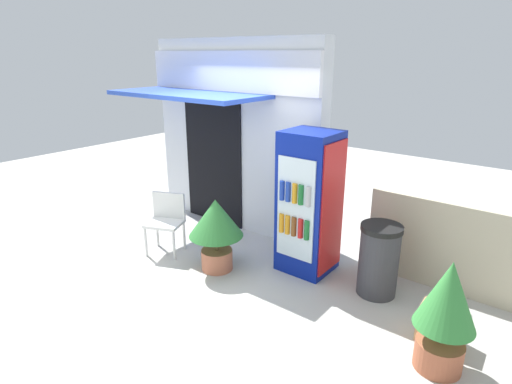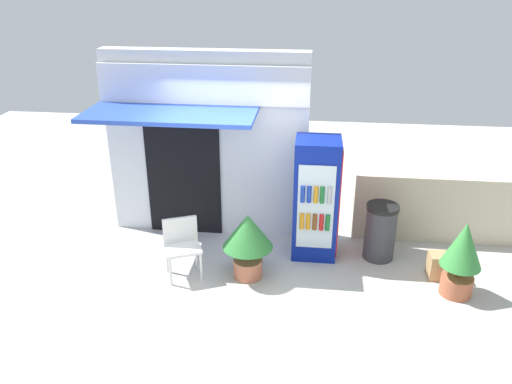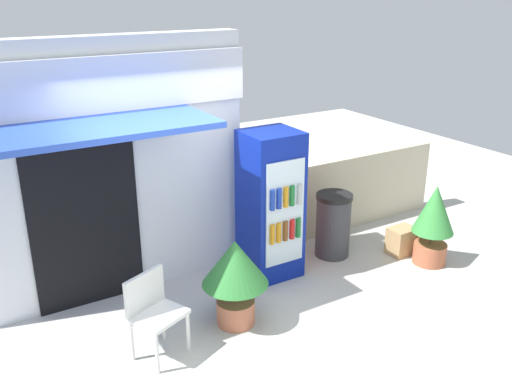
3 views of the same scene
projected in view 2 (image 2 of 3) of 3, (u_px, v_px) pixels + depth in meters
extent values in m
plane|color=beige|center=(238.00, 283.00, 7.03)|extent=(16.00, 16.00, 0.00)
cube|color=silver|center=(208.00, 145.00, 7.89)|extent=(3.08, 0.26, 2.88)
cube|color=white|center=(202.00, 85.00, 7.33)|extent=(3.08, 0.08, 0.56)
cube|color=blue|center=(170.00, 114.00, 7.07)|extent=(2.39, 1.03, 0.06)
cube|color=black|center=(183.00, 173.00, 7.96)|extent=(1.16, 0.03, 2.05)
cube|color=navy|center=(316.00, 198.00, 7.40)|extent=(0.63, 0.60, 1.80)
cube|color=silver|center=(316.00, 208.00, 7.12)|extent=(0.51, 0.02, 1.26)
cube|color=red|center=(339.00, 200.00, 7.37)|extent=(0.02, 0.54, 1.62)
cylinder|color=orange|center=(302.00, 221.00, 7.21)|extent=(0.06, 0.06, 0.24)
cylinder|color=orange|center=(308.00, 221.00, 7.20)|extent=(0.06, 0.06, 0.24)
cylinder|color=brown|center=(315.00, 222.00, 7.19)|extent=(0.06, 0.06, 0.24)
cylinder|color=red|center=(321.00, 222.00, 7.18)|extent=(0.06, 0.06, 0.24)
cylinder|color=#196B2D|center=(328.00, 222.00, 7.17)|extent=(0.06, 0.06, 0.24)
cylinder|color=#1938A5|center=(303.00, 194.00, 7.04)|extent=(0.06, 0.06, 0.24)
cylinder|color=#1938A5|center=(309.00, 194.00, 7.03)|extent=(0.06, 0.06, 0.24)
cylinder|color=orange|center=(316.00, 195.00, 7.02)|extent=(0.06, 0.06, 0.24)
cylinder|color=#196B2D|center=(322.00, 195.00, 7.01)|extent=(0.06, 0.06, 0.24)
cylinder|color=#B2B2B7|center=(330.00, 195.00, 7.00)|extent=(0.06, 0.06, 0.24)
cylinder|color=silver|center=(171.00, 272.00, 6.90)|extent=(0.04, 0.04, 0.42)
cylinder|color=silver|center=(201.00, 267.00, 7.01)|extent=(0.04, 0.04, 0.42)
cylinder|color=silver|center=(167.00, 259.00, 7.19)|extent=(0.04, 0.04, 0.42)
cylinder|color=silver|center=(197.00, 255.00, 7.30)|extent=(0.04, 0.04, 0.42)
cube|color=silver|center=(183.00, 249.00, 7.00)|extent=(0.59, 0.54, 0.04)
cube|color=silver|center=(180.00, 230.00, 7.07)|extent=(0.45, 0.22, 0.37)
cylinder|color=#BC6B4C|center=(248.00, 268.00, 7.13)|extent=(0.40, 0.40, 0.27)
cylinder|color=brown|center=(248.00, 253.00, 7.04)|extent=(0.05, 0.05, 0.20)
cone|color=#2D7533|center=(248.00, 231.00, 6.90)|extent=(0.69, 0.69, 0.48)
cylinder|color=#AD5B3D|center=(456.00, 285.00, 6.75)|extent=(0.41, 0.41, 0.27)
cylinder|color=brown|center=(459.00, 271.00, 6.66)|extent=(0.05, 0.05, 0.17)
cone|color=#388C3D|center=(464.00, 245.00, 6.50)|extent=(0.52, 0.52, 0.61)
cylinder|color=#38383D|center=(380.00, 233.00, 7.49)|extent=(0.45, 0.45, 0.79)
cylinder|color=black|center=(383.00, 207.00, 7.31)|extent=(0.47, 0.47, 0.06)
cube|color=beige|center=(440.00, 209.00, 7.90)|extent=(2.63, 0.21, 1.07)
cube|color=tan|center=(441.00, 266.00, 7.09)|extent=(0.37, 0.28, 0.36)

